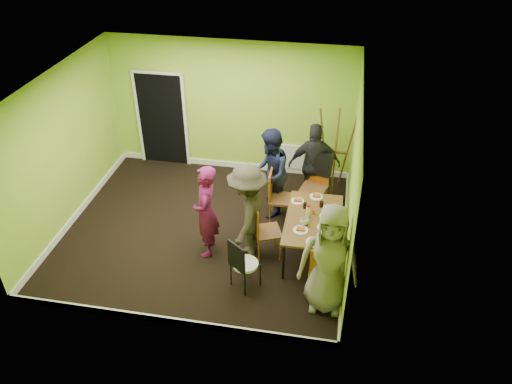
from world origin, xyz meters
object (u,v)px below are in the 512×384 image
Objects in this scene: dining_table at (313,221)px; blue_bottle at (329,228)px; chair_bentwood at (242,262)px; orange_bottle at (313,212)px; easel at (335,151)px; chair_left_near at (262,228)px; person_standing at (206,212)px; chair_left_far at (277,194)px; thermos at (308,211)px; person_left_far at (270,173)px; person_front_end at (329,260)px; chair_front_end at (322,269)px; person_left_near at (247,214)px; person_back_end at (314,164)px; chair_back_end at (318,170)px.

blue_bottle reaches higher than dining_table.
chair_bentwood is 11.58× the size of orange_bottle.
easel is 8.89× the size of blue_bottle.
easel is at bearing 132.44° from chair_left_near.
person_standing reaches higher than chair_left_near.
thermos is (0.62, -0.79, 0.26)m from chair_left_far.
person_standing is 0.97× the size of person_left_far.
chair_left_far reaches higher than chair_bentwood.
person_left_far is at bearing 132.37° from orange_bottle.
easel is 3.02m from person_standing.
person_front_end reaches higher than blue_bottle.
blue_bottle reaches higher than chair_bentwood.
person_left_far reaches higher than chair_left_near.
chair_left_near is 1.12× the size of chair_bentwood.
blue_bottle is (0.04, 0.60, 0.31)m from chair_front_end.
chair_left_far is 13.07× the size of orange_bottle.
thermos is 0.11× the size of person_left_near.
person_back_end is at bearing 99.41° from chair_front_end.
chair_left_near is (-0.82, -0.17, -0.11)m from dining_table.
person_back_end reaches higher than chair_front_end.
person_left_near is (-0.06, 0.76, 0.37)m from chair_bentwood.
chair_back_end is at bearing 124.75° from person_standing.
easel is at bearing 153.02° from person_left_near.
chair_left_near is 0.79m from thermos.
chair_bentwood is at bearing 7.47° from person_left_near.
chair_back_end is 1.19× the size of chair_front_end.
person_front_end reaches higher than chair_front_end.
person_front_end reaches higher than person_left_near.
chair_front_end reaches higher than dining_table.
dining_table is 1.11m from chair_left_far.
thermos is 0.11× the size of person_left_far.
easel is 2.39m from blue_bottle.
person_back_end is (0.76, 0.50, -0.02)m from person_left_far.
chair_left_near is at bearing -162.83° from thermos.
person_standing reaches higher than chair_front_end.
chair_bentwood is 2.73m from person_back_end.
chair_bentwood reaches higher than orange_bottle.
person_left_far is (-0.07, 1.26, 0.27)m from chair_left_near.
person_standing reaches higher than blue_bottle.
person_left_far is (0.85, 1.33, 0.02)m from person_standing.
person_front_end is (1.13, -0.95, 0.32)m from chair_left_near.
chair_left_near reaches higher than blue_bottle.
person_front_end is (0.04, -0.78, 0.04)m from blue_bottle.
person_left_far reaches higher than blue_bottle.
chair_back_end is 1.81m from blue_bottle.
chair_left_far is 1.08× the size of chair_front_end.
thermos is at bearing 89.97° from person_standing.
person_standing reaches higher than chair_bentwood.
chair_back_end is at bearing -115.30° from easel.
person_left_near reaches higher than chair_back_end.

